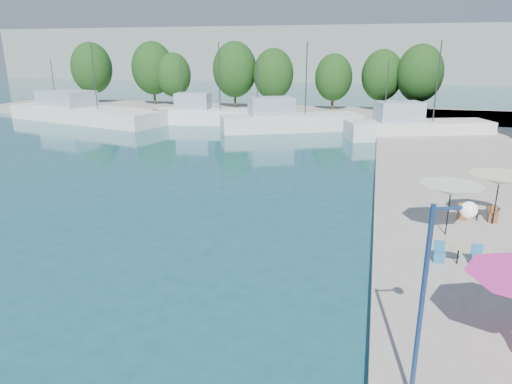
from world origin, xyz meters
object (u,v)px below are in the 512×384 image
(trawler_03, at_px, (288,121))
(umbrella_cream, at_px, (499,180))
(trawler_01, at_px, (83,113))
(umbrella_white, at_px, (451,190))
(trawler_02, at_px, (207,115))
(trawler_04, at_px, (415,128))
(street_lamp, at_px, (440,268))

(trawler_03, height_order, umbrella_cream, trawler_03)
(umbrella_cream, bearing_deg, trawler_01, 145.94)
(umbrella_white, bearing_deg, trawler_03, 113.37)
(trawler_02, relative_size, trawler_04, 0.92)
(trawler_02, bearing_deg, trawler_04, -16.64)
(trawler_02, xyz_separation_m, umbrella_white, (24.03, -32.97, 1.69))
(trawler_02, bearing_deg, street_lamp, -70.76)
(trawler_01, bearing_deg, trawler_04, 12.29)
(trawler_01, bearing_deg, umbrella_cream, -18.93)
(street_lamp, bearing_deg, umbrella_white, 60.52)
(umbrella_cream, bearing_deg, trawler_02, 130.49)
(umbrella_white, bearing_deg, trawler_01, 142.55)
(trawler_03, relative_size, umbrella_white, 5.78)
(trawler_04, distance_m, umbrella_white, 28.99)
(trawler_01, relative_size, trawler_03, 1.43)
(trawler_03, height_order, umbrella_white, trawler_03)
(trawler_02, height_order, umbrella_cream, trawler_02)
(trawler_04, bearing_deg, trawler_03, 153.89)
(trawler_02, xyz_separation_m, street_lamp, (22.11, -44.21, 3.02))
(trawler_03, distance_m, umbrella_white, 33.31)
(trawler_03, height_order, street_lamp, trawler_03)
(trawler_01, relative_size, umbrella_cream, 8.22)
(trawler_03, bearing_deg, trawler_01, 153.55)
(trawler_04, xyz_separation_m, umbrella_white, (-0.56, -28.94, 1.69))
(trawler_03, xyz_separation_m, umbrella_white, (13.20, -30.54, 1.69))
(trawler_03, bearing_deg, trawler_02, 141.82)
(trawler_02, bearing_deg, umbrella_white, -61.25)
(trawler_02, distance_m, trawler_04, 24.92)
(street_lamp, bearing_deg, umbrella_cream, 52.09)
(trawler_01, distance_m, umbrella_cream, 51.77)
(trawler_01, bearing_deg, umbrella_white, -22.31)
(umbrella_white, bearing_deg, street_lamp, -99.67)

